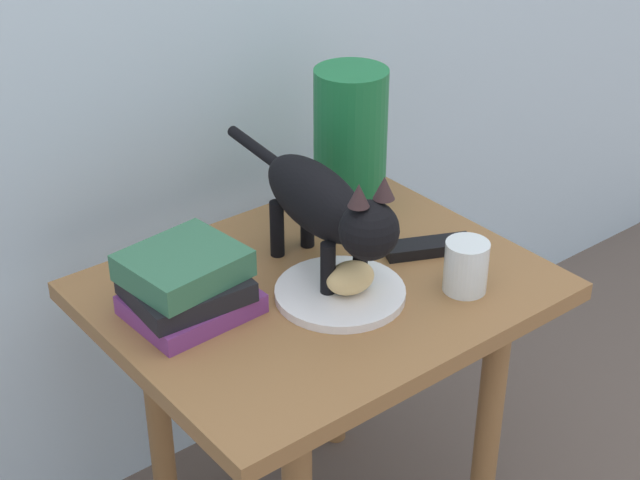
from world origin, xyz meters
TOP-DOWN VIEW (x-y plane):
  - side_table at (0.00, 0.00)m, footprint 0.68×0.55m
  - plate at (0.00, -0.05)m, footprint 0.21×0.21m
  - bread_roll at (0.01, -0.07)m, footprint 0.09×0.07m
  - cat at (0.02, 0.01)m, footprint 0.12×0.48m
  - book_stack at (-0.21, 0.06)m, footprint 0.19×0.17m
  - green_vase at (0.20, 0.16)m, footprint 0.13×0.13m
  - candle_jar at (0.17, -0.16)m, footprint 0.07×0.07m
  - tv_remote at (0.20, -0.04)m, footprint 0.15×0.10m

SIDE VIEW (x-z plane):
  - side_table at x=0.00m, z-range 0.19..0.77m
  - plate at x=0.00m, z-range 0.58..0.59m
  - tv_remote at x=0.20m, z-range 0.58..0.60m
  - candle_jar at x=0.17m, z-range 0.57..0.66m
  - bread_roll at x=0.01m, z-range 0.59..0.64m
  - book_stack at x=-0.21m, z-range 0.57..0.68m
  - cat at x=0.02m, z-range 0.59..0.82m
  - green_vase at x=0.20m, z-range 0.58..0.84m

